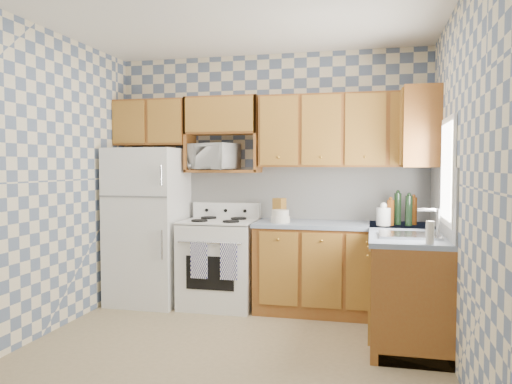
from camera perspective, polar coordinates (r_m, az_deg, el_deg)
floor at (r=4.18m, az=-3.15°, el=-17.90°), size 3.40×3.40×0.00m
back_wall at (r=5.46m, az=1.51°, el=1.51°), size 3.40×0.02×2.70m
right_wall at (r=3.80m, az=22.21°, el=0.63°), size 0.02×3.20×2.70m
backsplash_back at (r=5.39m, az=5.65°, el=-0.12°), size 2.60×0.02×0.56m
backsplash_right at (r=4.60m, az=20.48°, el=-0.83°), size 0.02×1.60×0.56m
refrigerator at (r=5.57m, az=-12.22°, el=-3.79°), size 0.75×0.70×1.68m
stove_body at (r=5.37m, az=-4.18°, el=-8.20°), size 0.76×0.65×0.90m
cooktop at (r=5.30m, az=-4.20°, el=-3.37°), size 0.76×0.65×0.02m
backguard at (r=5.55m, az=-3.36°, el=-2.09°), size 0.76×0.08×0.17m
dish_towel_left at (r=5.06m, az=-6.53°, el=-7.76°), size 0.17×0.02×0.36m
dish_towel_right at (r=4.97m, az=-3.13°, el=-7.95°), size 0.17×0.02×0.36m
base_cabinets_back at (r=5.17m, az=9.92°, el=-8.79°), size 1.75×0.60×0.88m
base_cabinets_right at (r=4.68m, az=16.72°, el=-10.12°), size 0.60×1.60×0.88m
countertop_back at (r=5.09m, az=9.96°, el=-3.73°), size 1.77×0.63×0.04m
countertop_right at (r=4.60m, az=16.75°, el=-4.53°), size 0.63×1.60×0.04m
upper_cabinets_back at (r=5.21m, az=10.14°, el=6.89°), size 1.75×0.33×0.74m
upper_cabinets_fridge at (r=5.73m, az=-11.69°, el=7.72°), size 0.82×0.33×0.50m
upper_cabinets_right at (r=5.03m, az=18.19°, el=6.93°), size 0.33×0.70×0.74m
microwave_shelf at (r=5.42m, az=-3.72°, el=2.39°), size 0.80×0.33×0.03m
microwave at (r=5.40m, az=-5.00°, el=4.04°), size 0.59×0.49×0.28m
sink at (r=4.25m, az=17.12°, el=-4.80°), size 0.48×0.40×0.03m
window at (r=4.24m, az=21.08°, el=2.23°), size 0.02×0.66×0.86m
bottle_0 at (r=5.04m, az=15.88°, el=-1.87°), size 0.07×0.07×0.31m
bottle_1 at (r=4.99m, az=17.06°, el=-2.06°), size 0.07×0.07×0.29m
bottle_2 at (r=5.09m, az=17.55°, el=-2.08°), size 0.07×0.07×0.27m
bottle_3 at (r=4.96m, az=15.11°, el=-2.29°), size 0.07×0.07×0.25m
knife_block at (r=5.22m, az=2.69°, el=-1.99°), size 0.14×0.14×0.24m
electric_kettle at (r=4.94m, az=14.36°, el=-2.74°), size 0.14×0.14×0.17m
food_containers at (r=5.04m, az=2.80°, el=-2.78°), size 0.19×0.19×0.13m
soap_bottle at (r=3.87m, az=19.26°, el=-4.40°), size 0.06×0.06×0.17m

